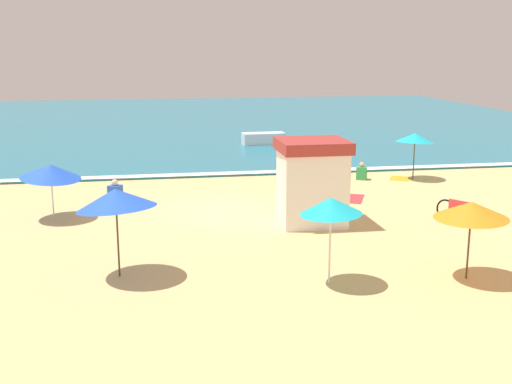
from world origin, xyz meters
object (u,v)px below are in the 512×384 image
at_px(beach_umbrella_0, 415,138).
at_px(beach_umbrella_4, 331,206).
at_px(parked_bicycle, 460,211).
at_px(beachgoer_0, 115,193).
at_px(beach_umbrella_3, 51,171).
at_px(small_boat_0, 263,138).
at_px(beachgoer_4, 306,162).
at_px(beach_umbrella_7, 116,199).
at_px(lifeguard_cabana, 312,181).
at_px(beachgoer_3, 362,172).
at_px(beach_umbrella_6, 471,210).

distance_m(beach_umbrella_0, beach_umbrella_4, 13.97).
bearing_deg(parked_bicycle, beachgoer_0, 157.51).
xyz_separation_m(beach_umbrella_3, parked_bicycle, (13.66, -2.80, -1.28)).
relative_size(beach_umbrella_0, beach_umbrella_4, 1.06).
height_order(beachgoer_0, small_boat_0, beachgoer_0).
distance_m(parked_bicycle, beachgoer_4, 8.10).
distance_m(beach_umbrella_3, beachgoer_4, 11.09).
relative_size(beach_umbrella_7, small_boat_0, 1.14).
bearing_deg(beachgoer_0, parked_bicycle, -22.49).
xyz_separation_m(lifeguard_cabana, beach_umbrella_7, (-6.19, -4.09, 0.63)).
height_order(beach_umbrella_0, beachgoer_3, beach_umbrella_0).
distance_m(beach_umbrella_4, beachgoer_0, 11.29).
xyz_separation_m(beach_umbrella_3, beach_umbrella_7, (2.45, -6.19, 0.41)).
xyz_separation_m(lifeguard_cabana, parked_bicycle, (5.02, -0.70, -1.06)).
distance_m(beachgoer_0, beachgoer_3, 10.98).
relative_size(beach_umbrella_6, beach_umbrella_7, 0.84).
relative_size(lifeguard_cabana, beachgoer_4, 1.49).
relative_size(lifeguard_cabana, beach_umbrella_0, 1.18).
distance_m(beach_umbrella_4, parked_bicycle, 7.87).
relative_size(beach_umbrella_7, parked_bicycle, 1.87).
distance_m(beach_umbrella_0, parked_bicycle, 7.33).
relative_size(beach_umbrella_4, small_boat_0, 0.88).
height_order(beach_umbrella_3, beachgoer_3, beach_umbrella_3).
height_order(beach_umbrella_3, parked_bicycle, beach_umbrella_3).
relative_size(beach_umbrella_4, parked_bicycle, 1.46).
bearing_deg(beachgoer_3, beach_umbrella_6, -96.72).
bearing_deg(beach_umbrella_0, lifeguard_cabana, -135.08).
height_order(beach_umbrella_0, beachgoer_4, beach_umbrella_0).
bearing_deg(beachgoer_0, beach_umbrella_7, -86.97).
bearing_deg(small_boat_0, lifeguard_cabana, -95.10).
relative_size(beach_umbrella_6, small_boat_0, 0.95).
bearing_deg(beach_umbrella_3, beachgoer_4, 23.82).
bearing_deg(beach_umbrella_6, beach_umbrella_4, 176.04).
bearing_deg(small_boat_0, beachgoer_4, -90.26).
bearing_deg(beach_umbrella_4, beach_umbrella_7, 164.66).
height_order(lifeguard_cabana, beachgoer_4, lifeguard_cabana).
bearing_deg(lifeguard_cabana, beach_umbrella_6, -65.75).
bearing_deg(parked_bicycle, beachgoer_3, 97.45).
bearing_deg(small_boat_0, parked_bicycle, -78.99).
relative_size(beach_umbrella_6, beachgoer_0, 2.69).
bearing_deg(beach_umbrella_6, beachgoer_0, 132.99).
distance_m(beach_umbrella_6, beachgoer_0, 13.60).
distance_m(beach_umbrella_3, beach_umbrella_7, 6.67).
relative_size(lifeguard_cabana, parked_bicycle, 1.83).
bearing_deg(beach_umbrella_6, parked_bicycle, 64.45).
height_order(lifeguard_cabana, small_boat_0, lifeguard_cabana).
bearing_deg(beachgoer_3, beach_umbrella_0, -7.23).
bearing_deg(beach_umbrella_4, beachgoer_4, 78.44).
relative_size(beach_umbrella_6, parked_bicycle, 1.57).
relative_size(beach_umbrella_4, beach_umbrella_7, 0.78).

